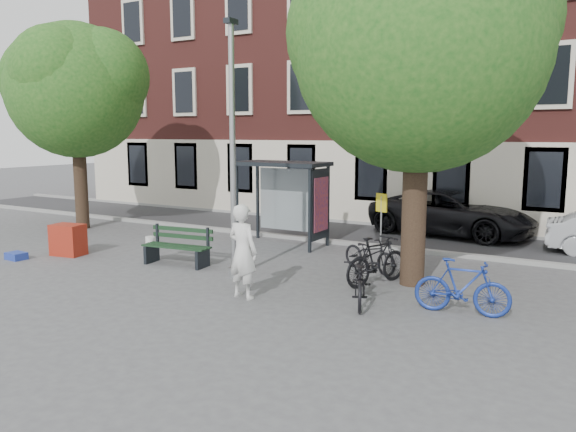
# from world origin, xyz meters

# --- Properties ---
(ground) EXTENTS (90.00, 90.00, 0.00)m
(ground) POSITION_xyz_m (0.00, 0.00, 0.00)
(ground) COLOR #4C4C4F
(ground) RESTS_ON ground
(road) EXTENTS (40.00, 4.00, 0.01)m
(road) POSITION_xyz_m (0.00, 7.00, 0.01)
(road) COLOR #28282B
(road) RESTS_ON ground
(curb_near) EXTENTS (40.00, 0.25, 0.12)m
(curb_near) POSITION_xyz_m (0.00, 5.00, 0.06)
(curb_near) COLOR gray
(curb_near) RESTS_ON ground
(curb_far) EXTENTS (40.00, 0.25, 0.12)m
(curb_far) POSITION_xyz_m (0.00, 9.00, 0.06)
(curb_far) COLOR gray
(curb_far) RESTS_ON ground
(building_row) EXTENTS (30.00, 8.00, 14.00)m
(building_row) POSITION_xyz_m (0.00, 13.00, 7.00)
(building_row) COLOR maroon
(building_row) RESTS_ON ground
(lamppost) EXTENTS (0.28, 0.35, 6.11)m
(lamppost) POSITION_xyz_m (0.00, 0.00, 2.78)
(lamppost) COLOR #9EA0A3
(lamppost) RESTS_ON ground
(tree_right) EXTENTS (5.76, 5.60, 8.20)m
(tree_right) POSITION_xyz_m (4.01, 1.38, 5.62)
(tree_right) COLOR black
(tree_right) RESTS_ON ground
(tree_left) EXTENTS (5.18, 4.86, 7.40)m
(tree_left) POSITION_xyz_m (-8.99, 2.88, 5.22)
(tree_left) COLOR black
(tree_left) RESTS_ON ground
(bus_shelter) EXTENTS (2.85, 1.45, 2.62)m
(bus_shelter) POSITION_xyz_m (-0.61, 4.11, 1.92)
(bus_shelter) COLOR #1E2328
(bus_shelter) RESTS_ON ground
(painter) EXTENTS (0.80, 0.59, 2.03)m
(painter) POSITION_xyz_m (1.20, -1.36, 1.02)
(painter) COLOR silver
(painter) RESTS_ON ground
(bench) EXTENTS (1.95, 0.82, 0.98)m
(bench) POSITION_xyz_m (-2.06, 0.29, 0.45)
(bench) COLOR #1E2328
(bench) RESTS_ON ground
(bike_a) EXTENTS (1.88, 1.30, 0.94)m
(bike_a) POSITION_xyz_m (2.69, 2.14, 0.47)
(bike_a) COLOR black
(bike_a) RESTS_ON ground
(bike_b) EXTENTS (1.88, 0.71, 1.10)m
(bike_b) POSITION_xyz_m (5.52, -0.16, 0.55)
(bike_b) COLOR navy
(bike_b) RESTS_ON ground
(bike_c) EXTENTS (1.37, 2.04, 1.02)m
(bike_c) POSITION_xyz_m (3.54, -0.50, 0.51)
(bike_c) COLOR black
(bike_c) RESTS_ON ground
(bike_d) EXTENTS (1.24, 1.98, 1.15)m
(bike_d) POSITION_xyz_m (3.29, 1.06, 0.58)
(bike_d) COLOR black
(bike_d) RESTS_ON ground
(car_dark) EXTENTS (5.81, 3.24, 1.54)m
(car_dark) POSITION_xyz_m (3.19, 8.40, 0.77)
(car_dark) COLOR black
(car_dark) RESTS_ON ground
(red_stand) EXTENTS (0.98, 0.73, 0.90)m
(red_stand) POSITION_xyz_m (-5.59, -0.38, 0.45)
(red_stand) COLOR maroon
(red_stand) RESTS_ON ground
(blue_crate) EXTENTS (0.57, 0.43, 0.20)m
(blue_crate) POSITION_xyz_m (-6.38, -1.50, 0.10)
(blue_crate) COLOR #203595
(blue_crate) RESTS_ON ground
(bucket_a) EXTENTS (0.31, 0.31, 0.36)m
(bucket_a) POSITION_xyz_m (-3.00, 0.37, 0.18)
(bucket_a) COLOR silver
(bucket_a) RESTS_ON ground
(bucket_b) EXTENTS (0.28, 0.28, 0.36)m
(bucket_b) POSITION_xyz_m (-4.25, 1.54, 0.18)
(bucket_b) COLOR silver
(bucket_b) RESTS_ON ground
(bucket_c) EXTENTS (0.31, 0.31, 0.36)m
(bucket_c) POSITION_xyz_m (-6.97, 0.67, 0.18)
(bucket_c) COLOR silver
(bucket_c) RESTS_ON ground
(notice_sign) EXTENTS (0.33, 0.17, 2.03)m
(notice_sign) POSITION_xyz_m (3.00, 2.06, 1.49)
(notice_sign) COLOR #9EA0A3
(notice_sign) RESTS_ON ground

